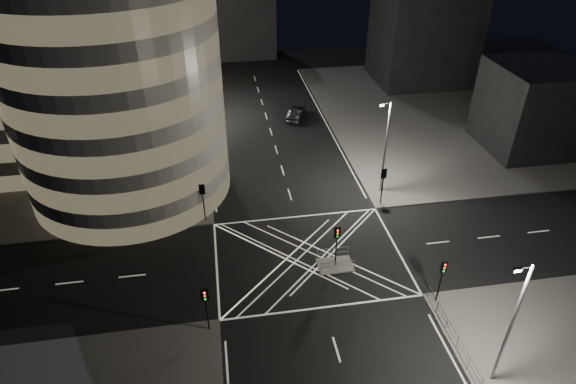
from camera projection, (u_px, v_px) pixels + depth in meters
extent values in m
plane|color=black|center=(309.00, 257.00, 42.09)|extent=(120.00, 120.00, 0.00)
cube|color=#575451|center=(40.00, 141.00, 60.40)|extent=(42.00, 42.00, 0.15)
cube|color=#575451|center=(471.00, 110.00, 68.24)|extent=(42.00, 42.00, 0.15)
cube|color=slate|center=(335.00, 265.00, 41.09)|extent=(3.00, 2.00, 0.15)
cylinder|color=gray|center=(113.00, 73.00, 44.53)|extent=(20.00, 20.00, 25.00)
cube|color=gray|center=(29.00, 46.00, 51.42)|extent=(20.00, 18.00, 25.00)
cube|color=gray|center=(99.00, 18.00, 67.63)|extent=(24.00, 16.00, 22.00)
cube|color=black|center=(423.00, 33.00, 74.39)|extent=(14.00, 12.00, 15.00)
cube|color=black|center=(533.00, 107.00, 56.51)|extent=(10.00, 10.00, 10.00)
cube|color=black|center=(222.00, 5.00, 84.44)|extent=(18.00, 8.00, 18.00)
cylinder|color=black|center=(186.00, 193.00, 47.01)|extent=(0.32, 0.32, 3.66)
ellipsoid|color=black|center=(182.00, 167.00, 45.41)|extent=(3.94, 3.94, 4.53)
cylinder|color=black|center=(187.00, 165.00, 52.12)|extent=(0.32, 0.32, 3.05)
ellipsoid|color=black|center=(184.00, 143.00, 50.62)|extent=(4.40, 4.40, 5.06)
cylinder|color=black|center=(187.00, 139.00, 56.99)|extent=(0.32, 0.32, 3.34)
ellipsoid|color=black|center=(184.00, 116.00, 55.35)|extent=(4.79, 4.79, 5.51)
cylinder|color=black|center=(188.00, 117.00, 61.88)|extent=(0.32, 0.32, 3.54)
ellipsoid|color=black|center=(185.00, 94.00, 60.13)|extent=(5.16, 5.16, 5.93)
cylinder|color=black|center=(188.00, 101.00, 66.98)|extent=(0.32, 0.32, 2.99)
ellipsoid|color=black|center=(186.00, 85.00, 65.65)|extent=(3.41, 3.41, 3.92)
cylinder|color=black|center=(204.00, 207.00, 45.61)|extent=(0.12, 0.12, 3.00)
cube|color=black|center=(202.00, 189.00, 44.53)|extent=(0.28, 0.22, 0.90)
cube|color=black|center=(202.00, 189.00, 44.53)|extent=(0.55, 0.04, 1.10)
cylinder|color=black|center=(207.00, 314.00, 34.39)|extent=(0.12, 0.12, 3.00)
cube|color=black|center=(205.00, 295.00, 33.32)|extent=(0.28, 0.22, 0.90)
cube|color=black|center=(205.00, 295.00, 33.32)|extent=(0.55, 0.04, 1.10)
cylinder|color=black|center=(382.00, 190.00, 47.98)|extent=(0.12, 0.12, 3.00)
cube|color=black|center=(384.00, 174.00, 46.91)|extent=(0.28, 0.22, 0.90)
cube|color=black|center=(384.00, 174.00, 46.91)|extent=(0.55, 0.04, 1.10)
cylinder|color=black|center=(439.00, 286.00, 36.77)|extent=(0.12, 0.12, 3.00)
cube|color=black|center=(444.00, 267.00, 35.70)|extent=(0.28, 0.22, 0.90)
cube|color=black|center=(444.00, 267.00, 35.70)|extent=(0.55, 0.04, 1.10)
cylinder|color=black|center=(336.00, 251.00, 40.22)|extent=(0.12, 0.12, 3.00)
cube|color=black|center=(337.00, 233.00, 39.15)|extent=(0.28, 0.22, 0.90)
cube|color=black|center=(337.00, 233.00, 39.15)|extent=(0.55, 0.04, 1.10)
cylinder|color=slate|center=(193.00, 149.00, 47.88)|extent=(0.20, 0.20, 10.00)
cylinder|color=slate|center=(192.00, 103.00, 45.27)|extent=(0.90, 0.10, 0.10)
cube|color=slate|center=(197.00, 104.00, 45.39)|extent=(0.50, 0.25, 0.18)
cube|color=white|center=(197.00, 105.00, 45.45)|extent=(0.42, 0.20, 0.05)
cylinder|color=slate|center=(193.00, 85.00, 62.72)|extent=(0.20, 0.20, 10.00)
cylinder|color=slate|center=(192.00, 47.00, 60.12)|extent=(0.90, 0.10, 0.10)
cube|color=slate|center=(196.00, 48.00, 60.23)|extent=(0.50, 0.25, 0.18)
cube|color=white|center=(196.00, 49.00, 60.29)|extent=(0.42, 0.20, 0.05)
cylinder|color=slate|center=(385.00, 149.00, 47.97)|extent=(0.20, 0.20, 10.00)
cylinder|color=slate|center=(386.00, 103.00, 45.25)|extent=(0.90, 0.10, 0.10)
cube|color=slate|center=(382.00, 105.00, 45.24)|extent=(0.50, 0.25, 0.18)
cube|color=white|center=(382.00, 106.00, 45.30)|extent=(0.42, 0.20, 0.05)
cylinder|color=slate|center=(510.00, 326.00, 29.00)|extent=(0.20, 0.20, 10.00)
cylinder|color=slate|center=(525.00, 267.00, 26.28)|extent=(0.90, 0.10, 0.10)
cube|color=slate|center=(517.00, 269.00, 26.27)|extent=(0.50, 0.25, 0.18)
cube|color=white|center=(517.00, 271.00, 26.33)|extent=(0.42, 0.20, 0.05)
cube|color=slate|center=(463.00, 352.00, 32.81)|extent=(0.06, 11.70, 1.10)
cube|color=slate|center=(338.00, 267.00, 40.00)|extent=(2.80, 0.06, 1.10)
cube|color=slate|center=(333.00, 253.00, 41.48)|extent=(2.80, 0.06, 1.10)
imported|color=black|center=(296.00, 114.00, 65.58)|extent=(3.48, 5.16, 1.61)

